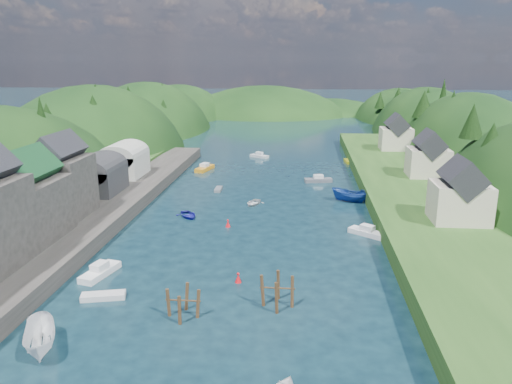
# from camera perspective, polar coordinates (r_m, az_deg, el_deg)

# --- Properties ---
(ground) EXTENTS (600.00, 600.00, 0.00)m
(ground) POSITION_cam_1_polar(r_m,az_deg,el_deg) (95.06, 1.26, 1.10)
(ground) COLOR black
(ground) RESTS_ON ground
(hillside_left) EXTENTS (44.00, 245.56, 52.00)m
(hillside_left) POSITION_cam_1_polar(r_m,az_deg,el_deg) (131.61, -17.84, 0.71)
(hillside_left) COLOR black
(hillside_left) RESTS_ON ground
(hillside_right) EXTENTS (36.00, 245.56, 48.00)m
(hillside_right) POSITION_cam_1_polar(r_m,az_deg,el_deg) (126.80, 22.86, 0.00)
(hillside_right) COLOR black
(hillside_right) RESTS_ON ground
(far_hills) EXTENTS (103.00, 68.00, 44.00)m
(far_hills) POSITION_cam_1_polar(r_m,az_deg,el_deg) (218.70, 3.98, 6.14)
(far_hills) COLOR black
(far_hills) RESTS_ON ground
(hill_trees) EXTENTS (89.77, 151.18, 12.75)m
(hill_trees) POSITION_cam_1_polar(r_m,az_deg,el_deg) (107.53, 2.24, 8.75)
(hill_trees) COLOR black
(hill_trees) RESTS_ON ground
(quay_left) EXTENTS (12.00, 110.00, 2.00)m
(quay_left) POSITION_cam_1_polar(r_m,az_deg,el_deg) (72.57, -19.90, -3.45)
(quay_left) COLOR #2D2B28
(quay_left) RESTS_ON ground
(terrace_left_grass) EXTENTS (12.00, 110.00, 2.50)m
(terrace_left_grass) POSITION_cam_1_polar(r_m,az_deg,el_deg) (75.73, -24.72, -3.00)
(terrace_left_grass) COLOR #234719
(terrace_left_grass) RESTS_ON ground
(boat_sheds) EXTENTS (7.00, 21.00, 7.50)m
(boat_sheds) POSITION_cam_1_polar(r_m,az_deg,el_deg) (89.12, -16.20, 3.03)
(boat_sheds) COLOR #2D2D30
(boat_sheds) RESTS_ON quay_left
(terrace_right) EXTENTS (16.00, 120.00, 2.40)m
(terrace_right) POSITION_cam_1_polar(r_m,az_deg,el_deg) (86.79, 17.45, -0.15)
(terrace_right) COLOR #234719
(terrace_right) RESTS_ON ground
(right_bank_cottages) EXTENTS (9.00, 59.24, 8.41)m
(right_bank_cottages) POSITION_cam_1_polar(r_m,az_deg,el_deg) (94.38, 18.45, 3.85)
(right_bank_cottages) COLOR beige
(right_bank_cottages) RESTS_ON terrace_right
(piling_cluster_near) EXTENTS (3.27, 3.04, 3.31)m
(piling_cluster_near) POSITION_cam_1_polar(r_m,az_deg,el_deg) (47.05, -8.32, -12.74)
(piling_cluster_near) COLOR #382314
(piling_cluster_near) RESTS_ON ground
(piling_cluster_far) EXTENTS (3.37, 3.13, 3.73)m
(piling_cluster_far) POSITION_cam_1_polar(r_m,az_deg,el_deg) (48.30, 2.46, -11.53)
(piling_cluster_far) COLOR #382314
(piling_cluster_far) RESTS_ON ground
(channel_buoy_near) EXTENTS (0.70, 0.70, 1.10)m
(channel_buoy_near) POSITION_cam_1_polar(r_m,az_deg,el_deg) (53.38, -2.05, -9.80)
(channel_buoy_near) COLOR red
(channel_buoy_near) RESTS_ON ground
(channel_buoy_far) EXTENTS (0.70, 0.70, 1.10)m
(channel_buoy_far) POSITION_cam_1_polar(r_m,az_deg,el_deg) (70.15, -3.23, -3.62)
(channel_buoy_far) COLOR red
(channel_buoy_far) RESTS_ON ground
(moored_boats) EXTENTS (34.54, 91.19, 2.44)m
(moored_boats) POSITION_cam_1_polar(r_m,az_deg,el_deg) (66.87, -1.31, -4.32)
(moored_boats) COLOR #1A3F93
(moored_boats) RESTS_ON ground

